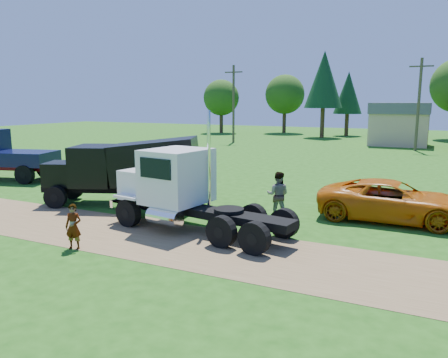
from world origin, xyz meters
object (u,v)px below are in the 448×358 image
at_px(white_semi_tractor, 178,188).
at_px(spectator_a, 73,227).
at_px(orange_pickup, 393,201).
at_px(black_dump_truck, 127,168).

height_order(white_semi_tractor, spectator_a, white_semi_tractor).
xyz_separation_m(white_semi_tractor, orange_pickup, (7.42, 4.67, -0.72)).
height_order(black_dump_truck, orange_pickup, black_dump_truck).
bearing_deg(spectator_a, white_semi_tractor, 48.01).
relative_size(white_semi_tractor, orange_pickup, 1.29).
distance_m(white_semi_tractor, orange_pickup, 8.79).
height_order(orange_pickup, spectator_a, orange_pickup).
distance_m(white_semi_tractor, spectator_a, 4.20).
bearing_deg(white_semi_tractor, black_dump_truck, 160.29).
relative_size(white_semi_tractor, spectator_a, 5.02).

